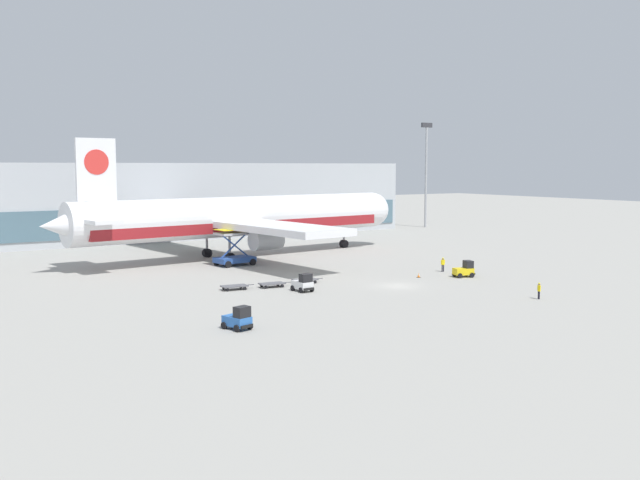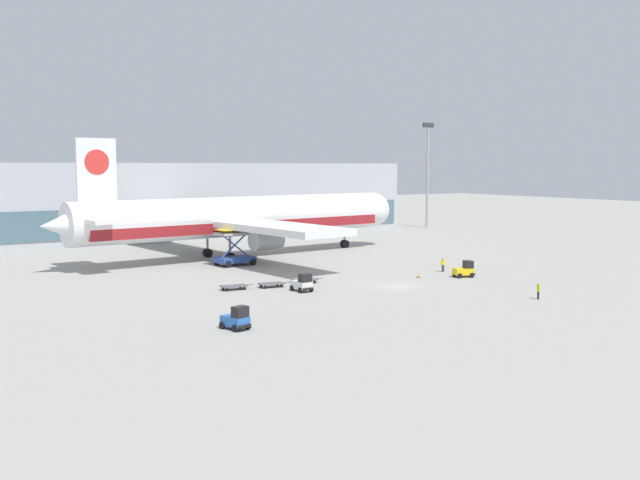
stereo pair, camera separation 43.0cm
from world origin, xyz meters
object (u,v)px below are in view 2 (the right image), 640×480
at_px(baggage_dolly_lead, 234,286).
at_px(ground_crew_near, 443,263).
at_px(airplane_main, 238,218).
at_px(scissor_lift_loader, 235,251).
at_px(baggage_dolly_third, 305,280).
at_px(baggage_tug_foreground, 465,270).
at_px(traffic_cone_near, 418,275).
at_px(baggage_tug_far, 303,283).
at_px(baggage_tug_mid, 236,319).
at_px(light_mast, 428,167).
at_px(baggage_dolly_second, 272,284).
at_px(ground_crew_far, 538,290).

bearing_deg(baggage_dolly_lead, ground_crew_near, 1.81).
relative_size(airplane_main, scissor_lift_loader, 10.58).
relative_size(scissor_lift_loader, baggage_dolly_third, 1.46).
relative_size(baggage_tug_foreground, traffic_cone_near, 4.96).
bearing_deg(baggage_tug_far, baggage_dolly_lead, -133.82).
distance_m(baggage_tug_mid, baggage_tug_far, 18.58).
relative_size(baggage_dolly_lead, ground_crew_near, 2.04).
bearing_deg(light_mast, airplane_main, -156.54).
height_order(light_mast, traffic_cone_near, light_mast).
bearing_deg(baggage_tug_foreground, baggage_dolly_second, -178.12).
relative_size(airplane_main, ground_crew_far, 34.21).
bearing_deg(traffic_cone_near, baggage_tug_far, -177.53).
xyz_separation_m(baggage_tug_far, ground_crew_far, (17.90, -16.67, 0.11)).
bearing_deg(airplane_main, baggage_dolly_second, -113.91).
relative_size(baggage_tug_foreground, baggage_dolly_third, 0.73).
bearing_deg(baggage_dolly_third, baggage_dolly_lead, -176.40).
bearing_deg(baggage_dolly_third, baggage_tug_foreground, -12.74).
distance_m(light_mast, baggage_dolly_second, 84.57).
height_order(baggage_dolly_lead, ground_crew_far, ground_crew_far).
height_order(light_mast, ground_crew_far, light_mast).
bearing_deg(baggage_dolly_second, light_mast, 43.68).
bearing_deg(baggage_dolly_second, baggage_dolly_lead, 176.03).
height_order(ground_crew_far, traffic_cone_near, ground_crew_far).
bearing_deg(baggage_tug_foreground, airplane_main, 132.24).
xyz_separation_m(baggage_dolly_second, baggage_dolly_third, (4.54, 0.35, 0.00)).
relative_size(baggage_dolly_second, baggage_dolly_third, 1.00).
height_order(baggage_tug_mid, baggage_dolly_third, baggage_tug_mid).
height_order(light_mast, scissor_lift_loader, light_mast).
xyz_separation_m(airplane_main, baggage_tug_far, (-6.71, -29.58, -4.96)).
xyz_separation_m(baggage_tug_mid, traffic_cone_near, (30.66, 13.14, -0.61)).
relative_size(ground_crew_far, traffic_cone_near, 3.07).
relative_size(baggage_dolly_lead, ground_crew_far, 2.22).
bearing_deg(baggage_tug_mid, airplane_main, 138.84).
distance_m(airplane_main, baggage_dolly_second, 27.24).
xyz_separation_m(ground_crew_near, traffic_cone_near, (-5.72, -1.98, -0.83)).
xyz_separation_m(scissor_lift_loader, ground_crew_near, (19.86, -19.72, -0.82)).
xyz_separation_m(baggage_dolly_third, ground_crew_near, (19.53, -1.83, 0.71)).
relative_size(baggage_tug_foreground, baggage_tug_mid, 1.01).
xyz_separation_m(scissor_lift_loader, baggage_dolly_lead, (-8.47, -17.46, -1.53)).
relative_size(light_mast, baggage_dolly_lead, 6.07).
relative_size(baggage_dolly_lead, baggage_dolly_third, 1.00).
relative_size(scissor_lift_loader, baggage_dolly_lead, 1.46).
bearing_deg(ground_crew_near, light_mast, 64.16).
bearing_deg(scissor_lift_loader, airplane_main, 54.73).
bearing_deg(baggage_tug_far, baggage_dolly_third, 143.22).
height_order(baggage_tug_mid, baggage_tug_far, same).
xyz_separation_m(light_mast, baggage_tug_mid, (-78.79, -67.27, -12.37)).
xyz_separation_m(baggage_tug_far, ground_crew_near, (22.55, 2.71, 0.22)).
relative_size(light_mast, baggage_tug_mid, 8.39).
distance_m(light_mast, baggage_tug_foreground, 72.41).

